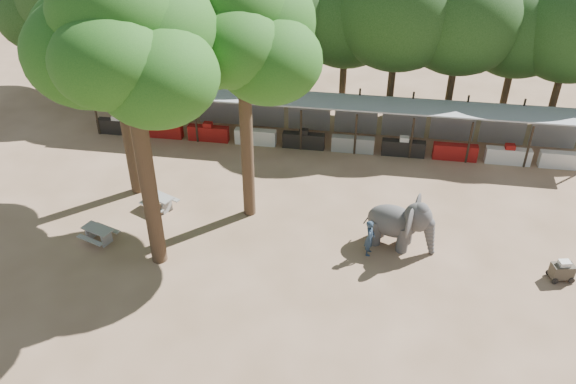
% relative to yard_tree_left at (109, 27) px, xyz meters
% --- Properties ---
extents(ground, '(100.00, 100.00, 0.00)m').
position_rel_yard_tree_left_xyz_m(ground, '(9.13, -7.19, -8.20)').
color(ground, brown).
rests_on(ground, ground).
extents(vendor_stalls, '(28.00, 2.99, 2.80)m').
position_rel_yard_tree_left_xyz_m(vendor_stalls, '(9.13, 6.65, -7.02)').
color(vendor_stalls, '#94979C').
rests_on(vendor_stalls, ground).
extents(yard_tree_left, '(7.10, 6.90, 11.02)m').
position_rel_yard_tree_left_xyz_m(yard_tree_left, '(0.00, 0.00, 0.00)').
color(yard_tree_left, '#332316').
rests_on(yard_tree_left, ground).
extents(yard_tree_center, '(7.10, 6.90, 12.04)m').
position_rel_yard_tree_left_xyz_m(yard_tree_center, '(3.00, -5.00, 1.01)').
color(yard_tree_center, '#332316').
rests_on(yard_tree_center, ground).
extents(yard_tree_back, '(7.10, 6.90, 11.36)m').
position_rel_yard_tree_left_xyz_m(yard_tree_back, '(6.00, -1.00, 0.34)').
color(yard_tree_back, '#332316').
rests_on(yard_tree_back, ground).
extents(backdrop_trees, '(46.46, 5.95, 8.33)m').
position_rel_yard_tree_left_xyz_m(backdrop_trees, '(9.13, 11.81, -2.69)').
color(backdrop_trees, '#332316').
rests_on(backdrop_trees, ground).
extents(elephant, '(3.20, 2.34, 2.37)m').
position_rel_yard_tree_left_xyz_m(elephant, '(13.08, -2.54, -7.01)').
color(elephant, '#3D3B3B').
rests_on(elephant, ground).
extents(handler, '(0.46, 0.64, 1.68)m').
position_rel_yard_tree_left_xyz_m(handler, '(11.82, -3.37, -7.36)').
color(handler, '#26384C').
rests_on(handler, ground).
extents(picnic_table_near, '(1.72, 1.64, 0.69)m').
position_rel_yard_tree_left_xyz_m(picnic_table_near, '(0.08, -4.42, -7.75)').
color(picnic_table_near, gray).
rests_on(picnic_table_near, ground).
extents(picnic_table_far, '(1.87, 1.80, 0.73)m').
position_rel_yard_tree_left_xyz_m(picnic_table_far, '(1.82, -1.55, -7.73)').
color(picnic_table_far, gray).
rests_on(picnic_table_far, ground).
extents(cart_front, '(1.05, 0.80, 0.91)m').
position_rel_yard_tree_left_xyz_m(cart_front, '(19.52, -3.76, -7.75)').
color(cart_front, '#332D23').
rests_on(cart_front, ground).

